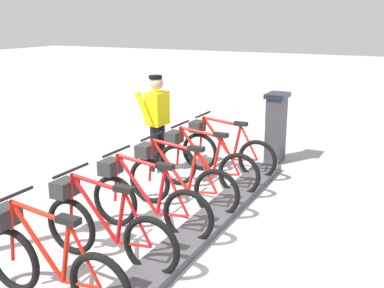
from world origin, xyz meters
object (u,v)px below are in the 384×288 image
bike_docked_2 (177,179)px  bike_docked_5 (47,262)px  worker_near_rack (157,120)px  bike_docked_3 (145,200)px  bike_docked_4 (103,227)px  bike_docked_0 (224,150)px  payment_kiosk (276,126)px  bike_docked_1 (203,163)px

bike_docked_2 → bike_docked_5: same height
bike_docked_2 → worker_near_rack: bearing=-50.0°
bike_docked_3 → bike_docked_4: size_ratio=1.00×
bike_docked_0 → bike_docked_3: size_ratio=1.00×
bike_docked_3 → bike_docked_5: 1.65m
bike_docked_3 → bike_docked_5: bearing=90.0°
bike_docked_5 → bike_docked_3: bearing=-90.0°
payment_kiosk → bike_docked_0: bearing=62.2°
bike_docked_1 → bike_docked_3: bearing=90.0°
bike_docked_1 → bike_docked_2: same height
bike_docked_1 → bike_docked_3: 1.65m
bike_docked_5 → worker_near_rack: worker_near_rack is taller
bike_docked_0 → worker_near_rack: bearing=16.9°
bike_docked_1 → worker_near_rack: size_ratio=1.04×
bike_docked_1 → bike_docked_4: 2.48m
bike_docked_1 → bike_docked_5: 3.30m
payment_kiosk → bike_docked_3: payment_kiosk is taller
payment_kiosk → bike_docked_3: 3.62m
payment_kiosk → bike_docked_5: (0.57, 5.22, -0.24)m
bike_docked_0 → bike_docked_3: bearing=90.0°
payment_kiosk → bike_docked_5: bearing=83.7°
bike_docked_4 → worker_near_rack: (1.10, -2.97, 0.48)m
bike_docked_4 → bike_docked_0: bearing=-90.0°
bike_docked_0 → bike_docked_2: size_ratio=1.00×
bike_docked_5 → bike_docked_1: bearing=-90.0°
bike_docked_2 → bike_docked_0: bearing=-90.0°
payment_kiosk → worker_near_rack: 2.21m
bike_docked_3 → bike_docked_5: (0.00, 1.65, 0.00)m
payment_kiosk → worker_near_rack: worker_near_rack is taller
payment_kiosk → bike_docked_0: 1.25m
bike_docked_3 → worker_near_rack: (1.10, -2.14, 0.48)m
bike_docked_0 → bike_docked_1: size_ratio=1.00×
bike_docked_5 → worker_near_rack: bearing=-73.8°
worker_near_rack → bike_docked_3: bearing=117.3°
bike_docked_2 → bike_docked_5: bearing=90.0°
bike_docked_5 → worker_near_rack: 3.98m
bike_docked_0 → bike_docked_5: size_ratio=1.00×
payment_kiosk → bike_docked_4: bearing=82.6°
bike_docked_1 → bike_docked_4: (0.00, 2.48, 0.00)m
bike_docked_0 → bike_docked_4: bearing=90.0°
bike_docked_4 → worker_near_rack: worker_near_rack is taller
bike_docked_2 → worker_near_rack: (1.10, -1.32, 0.48)m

